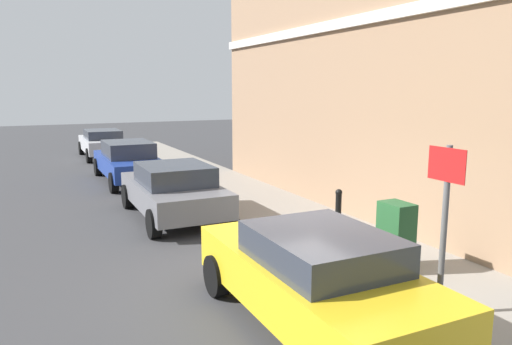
# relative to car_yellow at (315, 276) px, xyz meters

# --- Properties ---
(ground) EXTENTS (80.00, 80.00, 0.00)m
(ground) POSITION_rel_car_yellow_xyz_m (0.45, 1.35, -0.73)
(ground) COLOR #38383A
(sidewalk) EXTENTS (2.55, 30.00, 0.15)m
(sidewalk) POSITION_rel_car_yellow_xyz_m (2.37, 7.35, -0.65)
(sidewalk) COLOR gray
(sidewalk) RESTS_ON ground
(corner_building) EXTENTS (7.21, 11.89, 7.66)m
(corner_building) POSITION_rel_car_yellow_xyz_m (7.20, 5.30, 3.10)
(corner_building) COLOR #937256
(corner_building) RESTS_ON ground
(car_yellow) EXTENTS (1.83, 4.10, 1.38)m
(car_yellow) POSITION_rel_car_yellow_xyz_m (0.00, 0.00, 0.00)
(car_yellow) COLOR gold
(car_yellow) RESTS_ON ground
(car_grey) EXTENTS (1.95, 4.03, 1.36)m
(car_grey) POSITION_rel_car_yellow_xyz_m (-0.08, 6.23, -0.01)
(car_grey) COLOR slate
(car_grey) RESTS_ON ground
(car_blue) EXTENTS (1.81, 4.44, 1.39)m
(car_blue) POSITION_rel_car_yellow_xyz_m (-0.13, 11.51, -0.01)
(car_blue) COLOR navy
(car_blue) RESTS_ON ground
(car_silver) EXTENTS (1.82, 4.11, 1.30)m
(car_silver) POSITION_rel_car_yellow_xyz_m (-0.02, 17.96, -0.03)
(car_silver) COLOR #B7B7BC
(car_silver) RESTS_ON ground
(utility_cabinet) EXTENTS (0.46, 0.61, 1.15)m
(utility_cabinet) POSITION_rel_car_yellow_xyz_m (2.17, 0.88, -0.05)
(utility_cabinet) COLOR #1E4C28
(utility_cabinet) RESTS_ON sidewalk
(bollard_near_cabinet) EXTENTS (0.14, 0.14, 1.04)m
(bollard_near_cabinet) POSITION_rel_car_yellow_xyz_m (2.27, 2.65, -0.02)
(bollard_near_cabinet) COLOR black
(bollard_near_cabinet) RESTS_ON sidewalk
(street_sign) EXTENTS (0.08, 0.60, 2.30)m
(street_sign) POSITION_rel_car_yellow_xyz_m (1.57, -0.65, 0.93)
(street_sign) COLOR #59595B
(street_sign) RESTS_ON sidewalk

